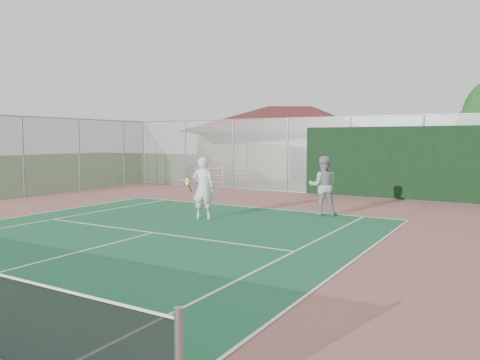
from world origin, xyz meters
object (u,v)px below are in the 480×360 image
object	(u,v)px
clubhouse	(294,135)
player_grey_back	(323,186)
bleachers	(208,173)
player_white_front	(203,188)

from	to	relation	value
clubhouse	player_grey_back	size ratio (longest dim) A/B	7.75
clubhouse	player_grey_back	distance (m)	16.92
bleachers	player_white_front	world-z (taller)	player_white_front
bleachers	player_grey_back	size ratio (longest dim) A/B	1.61
bleachers	player_white_front	size ratio (longest dim) A/B	1.61
player_white_front	bleachers	bearing A→B (deg)	-73.78
bleachers	player_white_front	distance (m)	12.39
clubhouse	player_white_front	bearing A→B (deg)	-96.58
bleachers	player_grey_back	xyz separation A→B (m)	(9.93, -7.71, 0.41)
clubhouse	player_white_front	size ratio (longest dim) A/B	7.74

